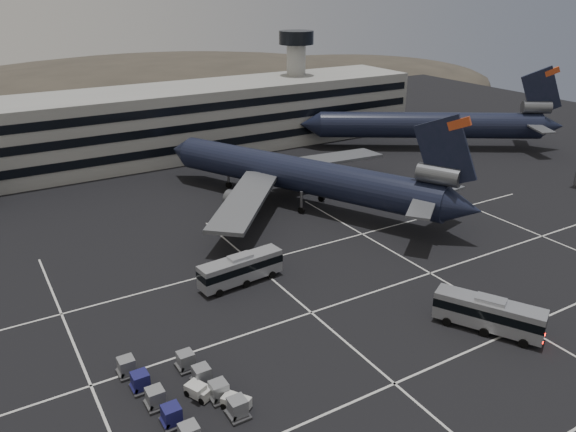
% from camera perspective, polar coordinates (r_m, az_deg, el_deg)
% --- Properties ---
extents(ground, '(260.00, 260.00, 0.00)m').
position_cam_1_polar(ground, '(63.89, 8.96, -9.85)').
color(ground, black).
rests_on(ground, ground).
extents(lane_markings, '(90.00, 55.62, 0.01)m').
position_cam_1_polar(lane_markings, '(64.88, 9.21, -9.31)').
color(lane_markings, silver).
rests_on(lane_markings, ground).
extents(terminal, '(125.00, 26.00, 24.00)m').
position_cam_1_polar(terminal, '(119.62, -14.31, 8.79)').
color(terminal, gray).
rests_on(terminal, ground).
extents(hills, '(352.00, 180.00, 44.00)m').
position_cam_1_polar(hills, '(222.24, -16.42, 9.68)').
color(hills, '#38332B').
rests_on(hills, ground).
extents(trijet_main, '(43.06, 54.00, 18.08)m').
position_cam_1_polar(trijet_main, '(91.03, 1.65, 4.16)').
color(trijet_main, black).
rests_on(trijet_main, ground).
extents(trijet_far, '(51.27, 37.15, 18.08)m').
position_cam_1_polar(trijet_far, '(128.64, 14.61, 9.01)').
color(trijet_far, black).
rests_on(trijet_far, ground).
extents(bus_near, '(7.65, 10.98, 3.93)m').
position_cam_1_polar(bus_near, '(62.98, 19.72, -9.25)').
color(bus_near, '#A1A3A9').
rests_on(bus_near, ground).
extents(bus_far, '(10.97, 3.53, 3.81)m').
position_cam_1_polar(bus_far, '(68.42, -4.82, -5.29)').
color(bus_far, '#A1A3A9').
rests_on(bus_far, ground).
extents(tug_a, '(2.31, 2.77, 1.54)m').
position_cam_1_polar(tug_a, '(52.48, -8.97, -17.10)').
color(tug_a, silver).
rests_on(tug_a, ground).
extents(tug_b, '(2.54, 2.79, 1.54)m').
position_cam_1_polar(tug_b, '(50.96, -5.19, -18.29)').
color(tug_b, silver).
rests_on(tug_b, ground).
extents(uld_cluster, '(8.55, 13.39, 1.73)m').
position_cam_1_polar(uld_cluster, '(52.44, -10.89, -17.06)').
color(uld_cluster, '#2D2D30').
rests_on(uld_cluster, ground).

